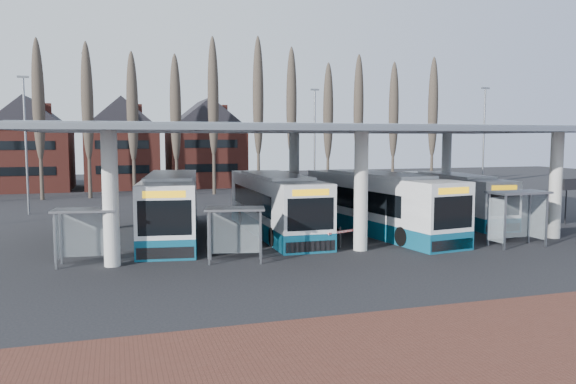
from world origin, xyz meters
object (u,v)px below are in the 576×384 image
object	(u,v)px
bus_0	(172,207)
shelter_0	(86,224)
bus_3	(454,198)
shelter_2	(516,206)
bus_1	(275,205)
bus_2	(377,204)
shelter_1	(235,222)

from	to	relation	value
bus_0	shelter_0	size ratio (longest dim) A/B	4.62
bus_3	shelter_2	world-z (taller)	bus_3
shelter_2	bus_3	bearing A→B (deg)	72.94
bus_0	shelter_2	distance (m)	18.87
bus_1	bus_2	distance (m)	6.14
bus_1	bus_2	world-z (taller)	bus_2
bus_2	bus_1	bearing A→B (deg)	156.16
bus_3	shelter_0	world-z (taller)	bus_3
shelter_1	bus_2	bearing A→B (deg)	41.09
bus_3	bus_0	bearing A→B (deg)	-172.54
bus_0	bus_2	size ratio (longest dim) A/B	1.01
bus_0	bus_3	world-z (taller)	bus_0
bus_0	shelter_1	world-z (taller)	bus_0
bus_0	bus_2	bearing A→B (deg)	-2.36
bus_1	bus_3	xyz separation A→B (m)	(13.40, 1.69, -0.17)
shelter_1	shelter_0	bearing A→B (deg)	-178.13
bus_0	shelter_2	bearing A→B (deg)	-17.51
bus_2	shelter_2	bearing A→B (deg)	-57.65
bus_2	shelter_2	distance (m)	7.83
shelter_0	shelter_1	distance (m)	6.61
bus_3	shelter_2	distance (m)	9.63
shelter_0	shelter_1	size ratio (longest dim) A/B	0.99
bus_1	shelter_2	xyz separation A→B (m)	(10.98, -7.61, 0.43)
shelter_0	bus_3	bearing A→B (deg)	24.65
bus_1	shelter_2	bearing A→B (deg)	-34.55
shelter_0	shelter_2	bearing A→B (deg)	2.27
bus_3	shelter_0	distance (m)	24.91
bus_1	shelter_1	xyz separation A→B (m)	(-3.88, -6.97, 0.14)
shelter_1	bus_1	bearing A→B (deg)	73.53
shelter_1	shelter_2	size ratio (longest dim) A/B	0.92
bus_3	shelter_2	size ratio (longest dim) A/B	3.66
bus_2	bus_3	size ratio (longest dim) A/B	1.14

